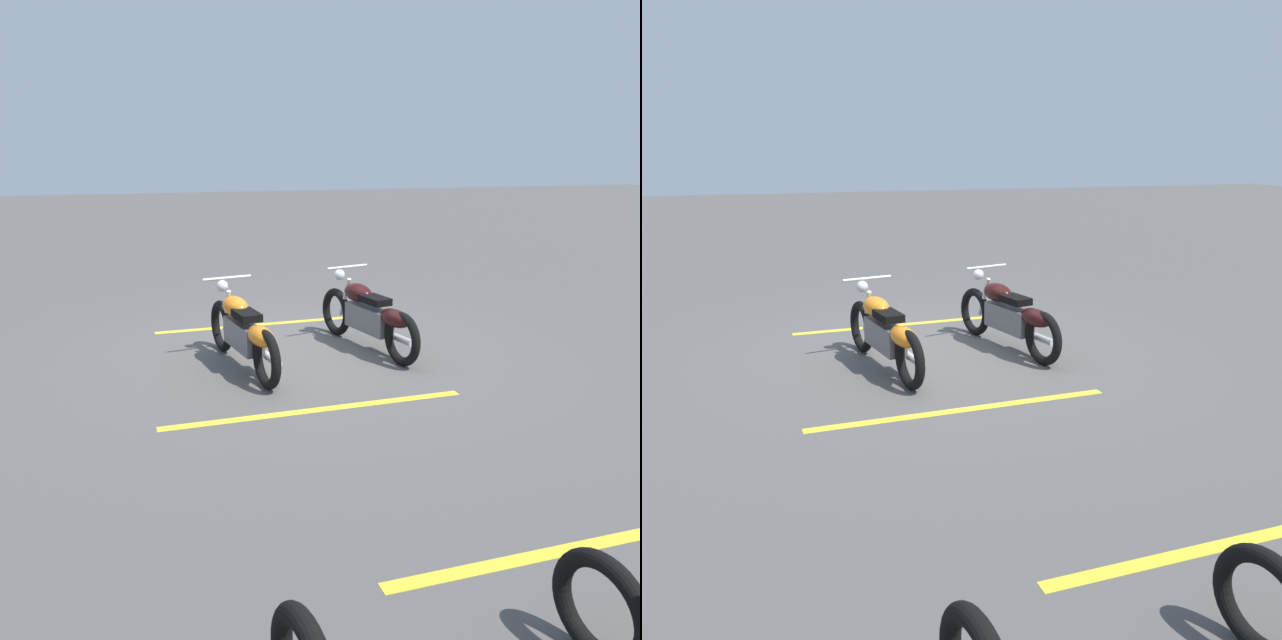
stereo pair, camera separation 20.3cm
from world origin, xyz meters
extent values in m
plane|color=#514F4C|center=(0.00, 0.00, 0.00)|extent=(60.00, 60.00, 0.00)
torus|color=black|center=(-0.26, -0.99, 0.34)|extent=(0.68, 0.23, 0.67)
torus|color=black|center=(1.27, -0.70, 0.34)|extent=(0.68, 0.23, 0.67)
cube|color=#59595E|center=(0.55, -0.84, 0.42)|extent=(0.87, 0.37, 0.32)
ellipsoid|color=orange|center=(0.29, -0.89, 0.72)|extent=(0.56, 0.37, 0.24)
ellipsoid|color=orange|center=(1.11, -0.73, 0.56)|extent=(0.60, 0.34, 0.22)
cube|color=black|center=(0.68, -0.82, 0.70)|extent=(0.48, 0.32, 0.09)
cylinder|color=silver|center=(-0.04, -0.95, 0.60)|extent=(0.27, 0.11, 0.56)
cylinder|color=silver|center=(0.01, -0.94, 1.02)|extent=(0.15, 0.62, 0.04)
sphere|color=silver|center=(-0.19, -0.98, 0.88)|extent=(0.15, 0.15, 0.15)
cylinder|color=silver|center=(0.92, -0.63, 0.26)|extent=(0.70, 0.22, 0.09)
torus|color=black|center=(-0.59, 0.66, 0.34)|extent=(0.68, 0.27, 0.67)
torus|color=black|center=(0.92, 1.04, 0.34)|extent=(0.68, 0.27, 0.67)
cube|color=#59595E|center=(0.22, 0.86, 0.42)|extent=(0.87, 0.42, 0.32)
ellipsoid|color=black|center=(-0.05, 0.80, 0.72)|extent=(0.57, 0.40, 0.24)
ellipsoid|color=black|center=(0.77, 1.00, 0.56)|extent=(0.60, 0.37, 0.22)
cube|color=black|center=(0.34, 0.89, 0.70)|extent=(0.48, 0.34, 0.09)
cylinder|color=silver|center=(-0.37, 0.72, 0.60)|extent=(0.27, 0.12, 0.56)
cylinder|color=silver|center=(-0.32, 0.73, 1.02)|extent=(0.18, 0.61, 0.04)
sphere|color=silver|center=(-0.51, 0.68, 0.88)|extent=(0.15, 0.15, 0.15)
cylinder|color=silver|center=(0.57, 1.09, 0.26)|extent=(0.70, 0.26, 0.09)
torus|color=black|center=(5.70, 0.19, 0.31)|extent=(0.63, 0.23, 0.62)
cube|color=yellow|center=(-1.41, -0.23, 0.00)|extent=(0.25, 3.20, 0.01)
cube|color=yellow|center=(2.03, -0.33, 0.00)|extent=(0.25, 3.20, 0.01)
cube|color=yellow|center=(4.81, 0.90, 0.00)|extent=(0.25, 3.20, 0.01)
camera|label=1|loc=(8.16, -2.00, 2.63)|focal=37.56mm
camera|label=2|loc=(8.11, -2.20, 2.63)|focal=37.56mm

